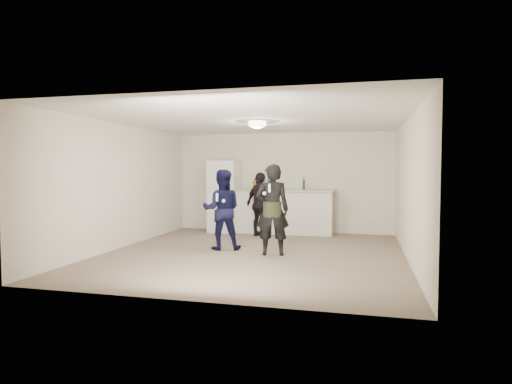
% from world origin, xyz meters
% --- Properties ---
extents(floor, '(6.00, 6.00, 0.00)m').
position_xyz_m(floor, '(0.00, 0.00, 0.00)').
color(floor, '#6B5B4C').
rests_on(floor, ground).
extents(ceiling, '(6.00, 6.00, 0.00)m').
position_xyz_m(ceiling, '(0.00, 0.00, 2.50)').
color(ceiling, silver).
rests_on(ceiling, wall_back).
extents(wall_back, '(6.00, 0.00, 6.00)m').
position_xyz_m(wall_back, '(0.00, 3.00, 1.25)').
color(wall_back, beige).
rests_on(wall_back, floor).
extents(wall_front, '(6.00, 0.00, 6.00)m').
position_xyz_m(wall_front, '(0.00, -3.00, 1.25)').
color(wall_front, beige).
rests_on(wall_front, floor).
extents(wall_left, '(0.00, 6.00, 6.00)m').
position_xyz_m(wall_left, '(-2.75, 0.00, 1.25)').
color(wall_left, beige).
rests_on(wall_left, floor).
extents(wall_right, '(0.00, 6.00, 6.00)m').
position_xyz_m(wall_right, '(2.75, 0.00, 1.25)').
color(wall_right, beige).
rests_on(wall_right, floor).
extents(counter, '(2.60, 0.56, 1.05)m').
position_xyz_m(counter, '(-0.02, 2.67, 0.53)').
color(counter, silver).
rests_on(counter, floor).
extents(counter_top, '(2.68, 0.64, 0.04)m').
position_xyz_m(counter_top, '(-0.02, 2.67, 1.07)').
color(counter_top, '#BBB491').
rests_on(counter_top, counter).
extents(fridge, '(0.70, 0.70, 1.80)m').
position_xyz_m(fridge, '(-1.43, 2.60, 0.90)').
color(fridge, white).
rests_on(fridge, floor).
extents(fridge_handle, '(0.02, 0.02, 0.60)m').
position_xyz_m(fridge_handle, '(-1.15, 2.23, 1.30)').
color(fridge_handle, silver).
rests_on(fridge_handle, fridge).
extents(ceiling_dome, '(0.36, 0.36, 0.16)m').
position_xyz_m(ceiling_dome, '(0.00, 0.30, 2.45)').
color(ceiling_dome, white).
rests_on(ceiling_dome, ceiling).
extents(shaker, '(0.08, 0.08, 0.17)m').
position_xyz_m(shaker, '(-0.70, 2.66, 1.18)').
color(shaker, silver).
rests_on(shaker, counter_top).
extents(man, '(0.91, 0.79, 1.58)m').
position_xyz_m(man, '(-0.72, 0.28, 0.79)').
color(man, '#0E0F3C').
rests_on(man, floor).
extents(woman, '(0.69, 0.53, 1.68)m').
position_xyz_m(woman, '(0.37, -0.03, 0.84)').
color(woman, black).
rests_on(woman, floor).
extents(camo_shorts, '(0.34, 0.34, 0.28)m').
position_xyz_m(camo_shorts, '(0.37, -0.03, 0.85)').
color(camo_shorts, '#313C1B').
rests_on(camo_shorts, woman).
extents(spectator, '(0.94, 0.80, 1.52)m').
position_xyz_m(spectator, '(-0.36, 2.07, 0.76)').
color(spectator, black).
rests_on(spectator, floor).
extents(remote_man, '(0.04, 0.04, 0.15)m').
position_xyz_m(remote_man, '(-0.72, 0.00, 1.05)').
color(remote_man, white).
rests_on(remote_man, man).
extents(nunchuk_man, '(0.07, 0.07, 0.07)m').
position_xyz_m(nunchuk_man, '(-0.60, 0.03, 0.98)').
color(nunchuk_man, silver).
rests_on(nunchuk_man, man).
extents(remote_woman, '(0.04, 0.04, 0.15)m').
position_xyz_m(remote_woman, '(0.37, -0.28, 1.25)').
color(remote_woman, silver).
rests_on(remote_woman, woman).
extents(nunchuk_woman, '(0.07, 0.07, 0.07)m').
position_xyz_m(nunchuk_woman, '(0.27, -0.25, 1.15)').
color(nunchuk_woman, silver).
rests_on(nunchuk_woman, woman).
extents(bottle_cluster, '(1.28, 0.31, 0.24)m').
position_xyz_m(bottle_cluster, '(-0.17, 2.62, 1.20)').
color(bottle_cluster, brown).
rests_on(bottle_cluster, counter_top).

